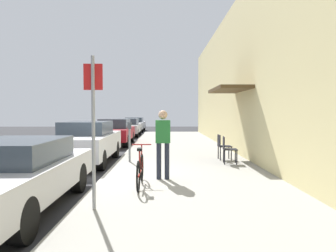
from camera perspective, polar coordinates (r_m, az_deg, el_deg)
ground_plane at (r=8.61m, az=-11.56°, el=-9.40°), size 60.00×60.00×0.00m
sidewalk_slab at (r=10.44m, az=2.87°, el=-6.91°), size 4.50×32.00×0.12m
building_facade at (r=10.81m, az=15.88°, el=9.77°), size 1.40×32.00×6.31m
parked_car_0 at (r=6.26m, az=-26.49°, el=-7.81°), size 1.80×4.40×1.28m
parked_car_1 at (r=11.15m, az=-14.75°, el=-2.78°), size 1.80×4.40×1.45m
parked_car_2 at (r=17.23m, az=-9.76°, el=-0.97°), size 1.80×4.40×1.41m
parked_car_3 at (r=23.18m, az=-7.44°, el=-0.15°), size 1.80×4.40×1.31m
parked_car_4 at (r=28.62m, az=-6.17°, el=0.36°), size 1.80×4.40×1.29m
parking_meter at (r=10.44m, az=-7.06°, el=-2.35°), size 0.12×0.10×1.32m
street_sign at (r=5.40m, az=-13.52°, el=1.03°), size 0.32×0.06×2.60m
bicycle_0 at (r=7.01m, az=-5.11°, el=-8.11°), size 0.46×1.71×0.90m
cafe_chair_0 at (r=10.19m, az=10.86°, el=-3.99°), size 0.48×0.48×0.87m
cafe_chair_1 at (r=11.04m, az=9.94°, el=-3.47°), size 0.45×0.45×0.87m
pedestrian_standing at (r=7.65m, az=-0.94°, el=-2.36°), size 0.36×0.22×1.70m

